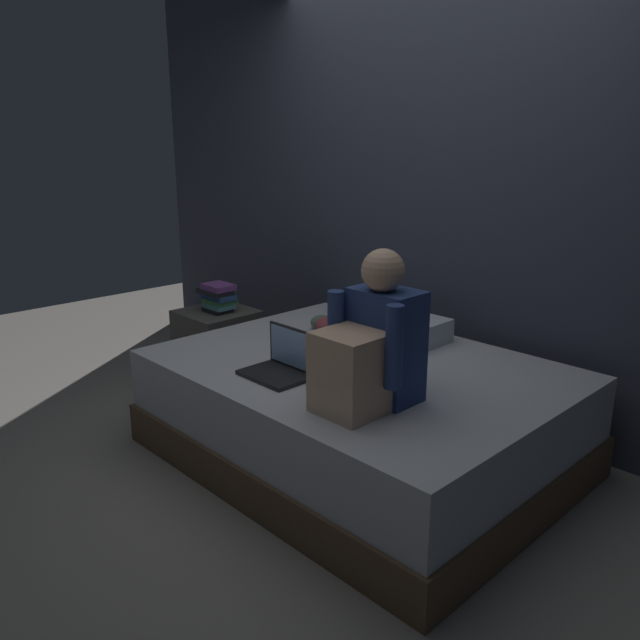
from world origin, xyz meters
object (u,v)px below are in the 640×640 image
object	(u,v)px
nightstand	(218,349)
pillow	(394,327)
bed	(358,411)
laptop	(282,364)
clothes_pile	(327,325)
book_stack	(218,297)
person_sitting	(371,347)

from	to	relation	value
nightstand	pillow	distance (m)	1.26
bed	laptop	world-z (taller)	laptop
nightstand	clothes_pile	distance (m)	0.90
bed	nightstand	xyz separation A→B (m)	(-1.30, 0.05, 0.01)
pillow	book_stack	size ratio (longest dim) A/B	2.41
person_sitting	clothes_pile	bearing A→B (deg)	145.66
book_stack	nightstand	bearing A→B (deg)	-179.27
bed	person_sitting	xyz separation A→B (m)	(0.37, -0.33, 0.51)
bed	book_stack	bearing A→B (deg)	177.65
bed	book_stack	world-z (taller)	book_stack
book_stack	clothes_pile	world-z (taller)	book_stack
book_stack	pillow	bearing A→B (deg)	19.45
person_sitting	book_stack	xyz separation A→B (m)	(-1.64, 0.38, -0.15)
laptop	pillow	size ratio (longest dim) A/B	0.57
bed	book_stack	xyz separation A→B (m)	(-1.28, 0.05, 0.36)
nightstand	pillow	size ratio (longest dim) A/B	0.94
nightstand	person_sitting	distance (m)	1.78
person_sitting	nightstand	bearing A→B (deg)	167.13
book_stack	person_sitting	bearing A→B (deg)	-13.06
clothes_pile	nightstand	bearing A→B (deg)	-166.43
nightstand	clothes_pile	xyz separation A→B (m)	(0.82, 0.20, 0.30)
bed	pillow	distance (m)	0.58
nightstand	book_stack	distance (m)	0.36
nightstand	book_stack	xyz separation A→B (m)	(0.02, 0.00, 0.36)
pillow	bed	bearing A→B (deg)	-71.57
person_sitting	clothes_pile	distance (m)	1.05
pillow	laptop	bearing A→B (deg)	-89.77
pillow	book_stack	world-z (taller)	book_stack
nightstand	book_stack	world-z (taller)	book_stack
clothes_pile	book_stack	bearing A→B (deg)	-166.06
book_stack	clothes_pile	size ratio (longest dim) A/B	0.90
person_sitting	clothes_pile	world-z (taller)	person_sitting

